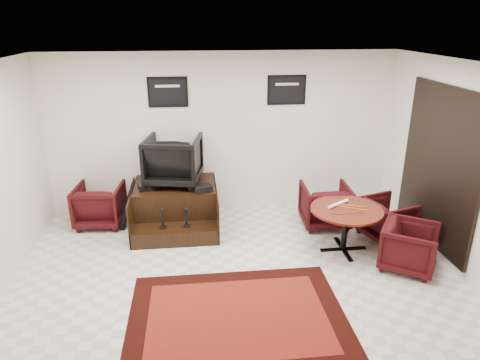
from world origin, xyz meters
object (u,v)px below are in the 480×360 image
(table_chair_corner, at_px, (410,245))
(shine_podium, at_px, (176,207))
(armchair_side, at_px, (100,203))
(meeting_table, at_px, (346,214))
(table_chair_window, at_px, (387,217))
(table_chair_back, at_px, (325,203))
(shine_chair, at_px, (173,158))

(table_chair_corner, bearing_deg, shine_podium, 95.42)
(armchair_side, bearing_deg, meeting_table, 165.46)
(table_chair_window, xyz_separation_m, table_chair_corner, (-0.07, -0.90, 0.01))
(table_chair_corner, bearing_deg, table_chair_back, 61.15)
(shine_podium, relative_size, shine_chair, 1.58)
(meeting_table, relative_size, table_chair_corner, 1.44)
(shine_chair, bearing_deg, table_chair_corner, 160.52)
(table_chair_window, bearing_deg, armchair_side, 60.89)
(shine_podium, xyz_separation_m, table_chair_window, (3.33, -0.82, 0.03))
(shine_chair, bearing_deg, shine_podium, 100.34)
(shine_chair, distance_m, armchair_side, 1.48)
(meeting_table, bearing_deg, shine_podium, 155.57)
(shine_podium, height_order, table_chair_back, table_chair_back)
(shine_chair, height_order, table_chair_window, shine_chair)
(shine_podium, distance_m, table_chair_back, 2.51)
(shine_podium, xyz_separation_m, table_chair_corner, (3.25, -1.72, 0.04))
(shine_chair, height_order, table_chair_corner, shine_chair)
(shine_chair, relative_size, table_chair_corner, 1.23)
(armchair_side, bearing_deg, table_chair_corner, 161.91)
(meeting_table, relative_size, table_chair_window, 1.47)
(armchair_side, distance_m, meeting_table, 4.03)
(table_chair_window, height_order, table_chair_corner, table_chair_corner)
(armchair_side, relative_size, table_chair_back, 0.99)
(armchair_side, xyz_separation_m, table_chair_window, (4.60, -0.99, -0.03))
(shine_podium, height_order, table_chair_corner, table_chair_corner)
(shine_podium, distance_m, shine_chair, 0.84)
(armchair_side, distance_m, table_chair_back, 3.79)
(armchair_side, height_order, table_chair_back, table_chair_back)
(shine_chair, bearing_deg, table_chair_window, 174.21)
(shine_podium, xyz_separation_m, table_chair_back, (2.49, -0.28, 0.07))
(meeting_table, relative_size, table_chair_back, 1.33)
(table_chair_back, xyz_separation_m, table_chair_window, (0.83, -0.54, -0.04))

